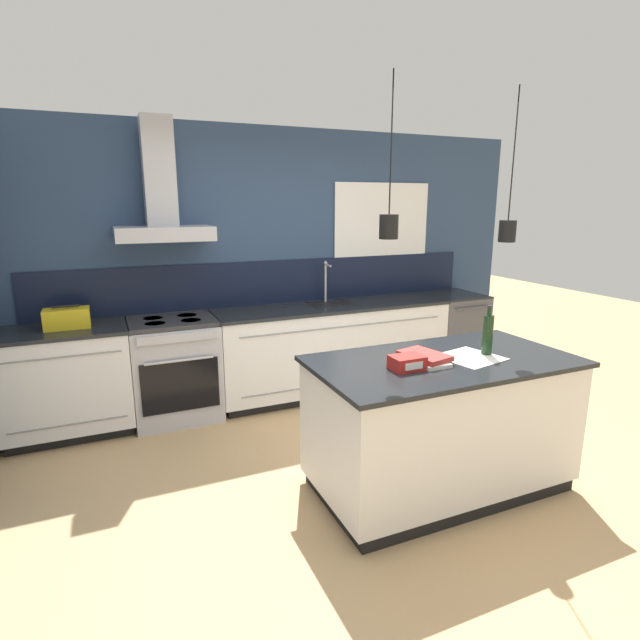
# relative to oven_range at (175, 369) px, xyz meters

# --- Properties ---
(ground_plane) EXTENTS (16.00, 16.00, 0.00)m
(ground_plane) POSITION_rel_oven_range_xyz_m (1.02, -1.69, -0.46)
(ground_plane) COLOR tan
(ground_plane) RESTS_ON ground
(wall_back) EXTENTS (5.60, 2.30, 2.60)m
(wall_back) POSITION_rel_oven_range_xyz_m (0.95, 0.31, 0.90)
(wall_back) COLOR navy
(wall_back) RESTS_ON ground_plane
(counter_run_left) EXTENTS (0.99, 0.64, 0.91)m
(counter_run_left) POSITION_rel_oven_range_xyz_m (-0.86, 0.01, 0.01)
(counter_run_left) COLOR black
(counter_run_left) RESTS_ON ground_plane
(counter_run_sink) EXTENTS (2.38, 0.64, 1.32)m
(counter_run_sink) POSITION_rel_oven_range_xyz_m (1.55, 0.01, 0.01)
(counter_run_sink) COLOR black
(counter_run_sink) RESTS_ON ground_plane
(oven_range) EXTENTS (0.74, 0.66, 0.91)m
(oven_range) POSITION_rel_oven_range_xyz_m (0.00, 0.00, 0.00)
(oven_range) COLOR #B5B5BA
(oven_range) RESTS_ON ground_plane
(dishwasher) EXTENTS (0.58, 0.65, 0.91)m
(dishwasher) POSITION_rel_oven_range_xyz_m (3.02, 0.00, -0.00)
(dishwasher) COLOR #4C4C51
(dishwasher) RESTS_ON ground_plane
(kitchen_island) EXTENTS (1.72, 0.92, 0.91)m
(kitchen_island) POSITION_rel_oven_range_xyz_m (1.47, -1.88, 0.00)
(kitchen_island) COLOR black
(kitchen_island) RESTS_ON ground_plane
(bottle_on_island) EXTENTS (0.07, 0.07, 0.33)m
(bottle_on_island) POSITION_rel_oven_range_xyz_m (1.78, -1.91, 0.60)
(bottle_on_island) COLOR #193319
(bottle_on_island) RESTS_ON kitchen_island
(book_stack) EXTENTS (0.27, 0.35, 0.06)m
(book_stack) POSITION_rel_oven_range_xyz_m (1.32, -1.88, 0.48)
(book_stack) COLOR silver
(book_stack) RESTS_ON kitchen_island
(red_supply_box) EXTENTS (0.20, 0.15, 0.08)m
(red_supply_box) POSITION_rel_oven_range_xyz_m (1.13, -1.95, 0.50)
(red_supply_box) COLOR red
(red_supply_box) RESTS_ON kitchen_island
(paper_pile) EXTENTS (0.43, 0.42, 0.01)m
(paper_pile) POSITION_rel_oven_range_xyz_m (1.63, -1.93, 0.46)
(paper_pile) COLOR silver
(paper_pile) RESTS_ON kitchen_island
(yellow_toolbox) EXTENTS (0.34, 0.18, 0.19)m
(yellow_toolbox) POSITION_rel_oven_range_xyz_m (-0.81, 0.00, 0.54)
(yellow_toolbox) COLOR gold
(yellow_toolbox) RESTS_ON counter_run_left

